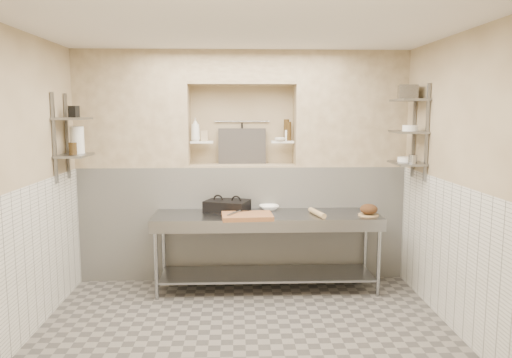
{
  "coord_description": "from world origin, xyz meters",
  "views": [
    {
      "loc": [
        -0.07,
        -4.44,
        2.08
      ],
      "look_at": [
        0.14,
        0.9,
        1.35
      ],
      "focal_mm": 35.0,
      "sensor_mm": 36.0,
      "label": 1
    }
  ],
  "objects_px": {
    "rolling_pin": "(317,213)",
    "bread_loaf": "(369,209)",
    "jug_left": "(77,140)",
    "mixing_bowl": "(269,208)",
    "bottle_soap": "(195,129)",
    "prep_table": "(267,236)",
    "panini_press": "(227,206)",
    "bowl_alcove": "(280,139)",
    "cutting_board": "(247,216)"
  },
  "relations": [
    {
      "from": "jug_left",
      "to": "rolling_pin",
      "type": "bearing_deg",
      "value": -1.64
    },
    {
      "from": "mixing_bowl",
      "to": "bread_loaf",
      "type": "xyz_separation_m",
      "value": [
        1.11,
        -0.36,
        0.04
      ]
    },
    {
      "from": "mixing_bowl",
      "to": "bowl_alcove",
      "type": "xyz_separation_m",
      "value": [
        0.15,
        0.26,
        0.8
      ]
    },
    {
      "from": "bowl_alcove",
      "to": "jug_left",
      "type": "distance_m",
      "value": 2.36
    },
    {
      "from": "panini_press",
      "to": "bread_loaf",
      "type": "bearing_deg",
      "value": 9.55
    },
    {
      "from": "prep_table",
      "to": "rolling_pin",
      "type": "relative_size",
      "value": 6.6
    },
    {
      "from": "bread_loaf",
      "to": "bowl_alcove",
      "type": "relative_size",
      "value": 1.49
    },
    {
      "from": "bread_loaf",
      "to": "jug_left",
      "type": "xyz_separation_m",
      "value": [
        -3.27,
        0.1,
        0.79
      ]
    },
    {
      "from": "panini_press",
      "to": "bowl_alcove",
      "type": "relative_size",
      "value": 4.32
    },
    {
      "from": "mixing_bowl",
      "to": "bread_loaf",
      "type": "distance_m",
      "value": 1.17
    },
    {
      "from": "bottle_soap",
      "to": "rolling_pin",
      "type": "bearing_deg",
      "value": -23.72
    },
    {
      "from": "jug_left",
      "to": "bowl_alcove",
      "type": "bearing_deg",
      "value": 12.92
    },
    {
      "from": "cutting_board",
      "to": "bottle_soap",
      "type": "height_order",
      "value": "bottle_soap"
    },
    {
      "from": "panini_press",
      "to": "rolling_pin",
      "type": "bearing_deg",
      "value": 4.78
    },
    {
      "from": "mixing_bowl",
      "to": "rolling_pin",
      "type": "bearing_deg",
      "value": -33.03
    },
    {
      "from": "jug_left",
      "to": "cutting_board",
      "type": "bearing_deg",
      "value": -6.07
    },
    {
      "from": "prep_table",
      "to": "panini_press",
      "type": "bearing_deg",
      "value": 157.38
    },
    {
      "from": "mixing_bowl",
      "to": "bottle_soap",
      "type": "bearing_deg",
      "value": 162.5
    },
    {
      "from": "jug_left",
      "to": "prep_table",
      "type": "bearing_deg",
      "value": 0.35
    },
    {
      "from": "bowl_alcove",
      "to": "bread_loaf",
      "type": "bearing_deg",
      "value": -32.87
    },
    {
      "from": "prep_table",
      "to": "rolling_pin",
      "type": "xyz_separation_m",
      "value": [
        0.57,
        -0.09,
        0.29
      ]
    },
    {
      "from": "bowl_alcove",
      "to": "mixing_bowl",
      "type": "bearing_deg",
      "value": -119.02
    },
    {
      "from": "rolling_pin",
      "to": "bottle_soap",
      "type": "relative_size",
      "value": 1.36
    },
    {
      "from": "mixing_bowl",
      "to": "rolling_pin",
      "type": "xyz_separation_m",
      "value": [
        0.53,
        -0.34,
        0.0
      ]
    },
    {
      "from": "rolling_pin",
      "to": "bottle_soap",
      "type": "distance_m",
      "value": 1.8
    },
    {
      "from": "bowl_alcove",
      "to": "rolling_pin",
      "type": "bearing_deg",
      "value": -57.93
    },
    {
      "from": "rolling_pin",
      "to": "jug_left",
      "type": "height_order",
      "value": "jug_left"
    },
    {
      "from": "rolling_pin",
      "to": "mixing_bowl",
      "type": "bearing_deg",
      "value": 146.97
    },
    {
      "from": "rolling_pin",
      "to": "bowl_alcove",
      "type": "height_order",
      "value": "bowl_alcove"
    },
    {
      "from": "panini_press",
      "to": "jug_left",
      "type": "distance_m",
      "value": 1.85
    },
    {
      "from": "rolling_pin",
      "to": "bowl_alcove",
      "type": "xyz_separation_m",
      "value": [
        -0.38,
        0.61,
        0.8
      ]
    },
    {
      "from": "rolling_pin",
      "to": "jug_left",
      "type": "distance_m",
      "value": 2.81
    },
    {
      "from": "panini_press",
      "to": "jug_left",
      "type": "height_order",
      "value": "jug_left"
    },
    {
      "from": "mixing_bowl",
      "to": "jug_left",
      "type": "height_order",
      "value": "jug_left"
    },
    {
      "from": "bottle_soap",
      "to": "jug_left",
      "type": "bearing_deg",
      "value": -156.67
    },
    {
      "from": "cutting_board",
      "to": "rolling_pin",
      "type": "distance_m",
      "value": 0.81
    },
    {
      "from": "panini_press",
      "to": "bowl_alcove",
      "type": "bearing_deg",
      "value": 46.6
    },
    {
      "from": "prep_table",
      "to": "mixing_bowl",
      "type": "height_order",
      "value": "mixing_bowl"
    },
    {
      "from": "bowl_alcove",
      "to": "cutting_board",
      "type": "bearing_deg",
      "value": -120.01
    },
    {
      "from": "prep_table",
      "to": "bread_loaf",
      "type": "xyz_separation_m",
      "value": [
        1.15,
        -0.11,
        0.33
      ]
    },
    {
      "from": "rolling_pin",
      "to": "bread_loaf",
      "type": "xyz_separation_m",
      "value": [
        0.59,
        -0.02,
        0.04
      ]
    },
    {
      "from": "prep_table",
      "to": "bowl_alcove",
      "type": "xyz_separation_m",
      "value": [
        0.19,
        0.52,
        1.09
      ]
    },
    {
      "from": "bottle_soap",
      "to": "jug_left",
      "type": "relative_size",
      "value": 0.97
    },
    {
      "from": "bread_loaf",
      "to": "cutting_board",
      "type": "bearing_deg",
      "value": -175.72
    },
    {
      "from": "prep_table",
      "to": "bread_loaf",
      "type": "relative_size",
      "value": 13.09
    },
    {
      "from": "cutting_board",
      "to": "bottle_soap",
      "type": "xyz_separation_m",
      "value": [
        -0.62,
        0.75,
        0.93
      ]
    },
    {
      "from": "bottle_soap",
      "to": "bowl_alcove",
      "type": "height_order",
      "value": "bottle_soap"
    },
    {
      "from": "bowl_alcove",
      "to": "jug_left",
      "type": "height_order",
      "value": "jug_left"
    },
    {
      "from": "panini_press",
      "to": "jug_left",
      "type": "relative_size",
      "value": 1.94
    },
    {
      "from": "bread_loaf",
      "to": "bottle_soap",
      "type": "xyz_separation_m",
      "value": [
        -2.0,
        0.64,
        0.88
      ]
    }
  ]
}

